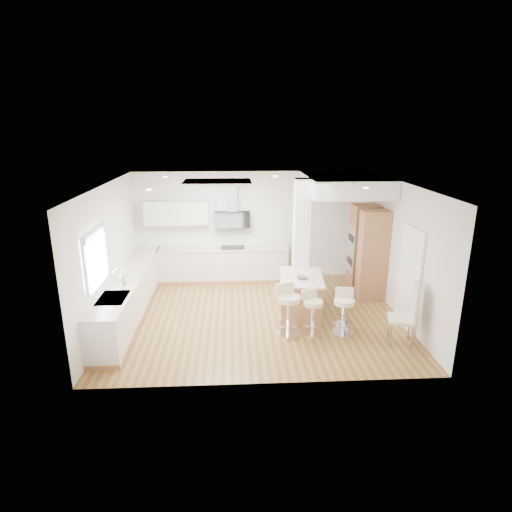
{
  "coord_description": "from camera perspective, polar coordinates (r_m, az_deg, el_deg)",
  "views": [
    {
      "loc": [
        -0.49,
        -8.35,
        3.91
      ],
      "look_at": [
        -0.01,
        0.4,
        1.22
      ],
      "focal_mm": 30.0,
      "sensor_mm": 36.0,
      "label": 1
    }
  ],
  "objects": [
    {
      "name": "soffit",
      "position": [
        10.17,
        11.77,
        9.32
      ],
      "size": [
        1.78,
        2.2,
        0.4
      ],
      "color": "white",
      "rests_on": "ground"
    },
    {
      "name": "pillar",
      "position": [
        9.75,
        6.03,
        2.07
      ],
      "size": [
        0.35,
        0.35,
        2.8
      ],
      "color": "white",
      "rests_on": "ground"
    },
    {
      "name": "dining_chair",
      "position": [
        8.34,
        19.63,
        -7.06
      ],
      "size": [
        0.57,
        0.57,
        1.2
      ],
      "rotation": [
        0.0,
        0.0,
        -0.26
      ],
      "color": "#F0E7C3",
      "rests_on": "ground"
    },
    {
      "name": "bar_stool_a",
      "position": [
        8.28,
        4.32,
        -6.77
      ],
      "size": [
        0.6,
        0.6,
        1.02
      ],
      "rotation": [
        0.0,
        0.0,
        0.39
      ],
      "color": "white",
      "rests_on": "ground"
    },
    {
      "name": "bar_stool_b",
      "position": [
        8.38,
        7.52,
        -7.13
      ],
      "size": [
        0.52,
        0.52,
        0.88
      ],
      "rotation": [
        0.0,
        0.0,
        0.41
      ],
      "color": "white",
      "rests_on": "ground"
    },
    {
      "name": "peninsula",
      "position": [
        9.3,
        6.0,
        -5.08
      ],
      "size": [
        1.06,
        1.46,
        0.89
      ],
      "rotation": [
        0.0,
        0.0,
        -0.12
      ],
      "color": "#B3784D",
      "rests_on": "ground"
    },
    {
      "name": "wall_back",
      "position": [
        11.15,
        -0.57,
        4.06
      ],
      "size": [
        6.0,
        0.04,
        2.8
      ],
      "primitive_type": "cube",
      "color": "silver",
      "rests_on": "ground"
    },
    {
      "name": "counter_left",
      "position": [
        9.51,
        -16.44,
        -4.95
      ],
      "size": [
        0.63,
        4.5,
        1.35
      ],
      "color": "#B3784D",
      "rests_on": "ground"
    },
    {
      "name": "wall_right",
      "position": [
        9.39,
        18.78,
        0.64
      ],
      "size": [
        0.04,
        5.0,
        2.8
      ],
      "primitive_type": "cube",
      "color": "silver",
      "rests_on": "ground"
    },
    {
      "name": "oven_column",
      "position": [
        10.48,
        14.54,
        0.68
      ],
      "size": [
        0.63,
        1.21,
        2.1
      ],
      "color": "#B3784D",
      "rests_on": "ground"
    },
    {
      "name": "bar_stool_c",
      "position": [
        8.48,
        11.62,
        -6.94
      ],
      "size": [
        0.48,
        0.48,
        0.91
      ],
      "rotation": [
        0.0,
        0.0,
        -0.21
      ],
      "color": "white",
      "rests_on": "ground"
    },
    {
      "name": "window_left",
      "position": [
        8.15,
        -20.63,
        0.18
      ],
      "size": [
        0.06,
        1.28,
        1.07
      ],
      "color": "white",
      "rests_on": "ground"
    },
    {
      "name": "ground",
      "position": [
        9.23,
        0.17,
        -7.98
      ],
      "size": [
        6.0,
        6.0,
        0.0
      ],
      "primitive_type": "plane",
      "color": "olive",
      "rests_on": "ground"
    },
    {
      "name": "doorway_right",
      "position": [
        8.97,
        19.76,
        -2.9
      ],
      "size": [
        0.05,
        1.0,
        2.1
      ],
      "color": "#4D453C",
      "rests_on": "ground"
    },
    {
      "name": "skylight",
      "position": [
        9.03,
        -5.13,
        9.75
      ],
      "size": [
        4.1,
        2.1,
        0.06
      ],
      "color": "white",
      "rests_on": "ground"
    },
    {
      "name": "ceiling",
      "position": [
        9.23,
        0.17,
        -7.98
      ],
      "size": [
        6.0,
        5.0,
        0.02
      ],
      "primitive_type": "cube",
      "color": "white",
      "rests_on": "ground"
    },
    {
      "name": "counter_back",
      "position": [
        11.06,
        -5.23,
        0.1
      ],
      "size": [
        3.62,
        0.63,
        2.5
      ],
      "color": "#B3784D",
      "rests_on": "ground"
    },
    {
      "name": "wall_left",
      "position": [
        9.07,
        -19.09,
        0.05
      ],
      "size": [
        0.04,
        5.0,
        2.8
      ],
      "primitive_type": "cube",
      "color": "silver",
      "rests_on": "ground"
    }
  ]
}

